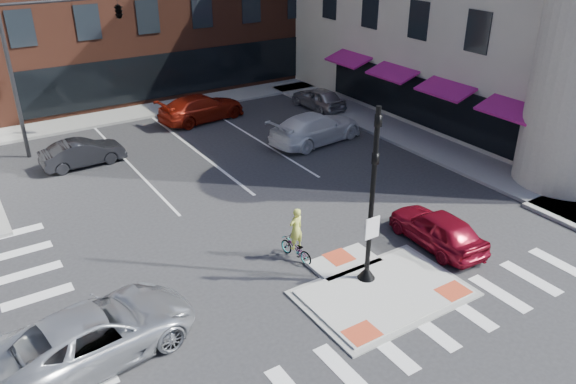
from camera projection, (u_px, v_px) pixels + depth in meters
ground at (374, 286)px, 18.58m from camera, size 120.00×120.00×0.00m
refuge_island at (379, 289)px, 18.36m from camera, size 5.40×4.65×0.13m
sidewalk_e at (405, 134)px, 31.31m from camera, size 3.00×24.00×0.15m
sidewalk_n at (189, 102)px, 36.61m from camera, size 26.00×3.00×0.15m
signal_pole at (371, 219)px, 17.83m from camera, size 0.60×0.60×5.98m
mast_arm_signal at (90, 24)px, 27.74m from camera, size 6.10×2.24×8.00m
silver_suv at (96, 334)px, 15.32m from camera, size 5.95×3.41×1.56m
red_sedan at (437, 228)px, 20.64m from camera, size 1.85×4.14×1.38m
white_pickup at (316, 128)px, 30.09m from camera, size 5.77×3.00×1.60m
bg_car_dark at (83, 153)px, 27.33m from camera, size 3.99×1.53×1.30m
bg_car_silver at (319, 98)px, 35.35m from camera, size 1.82×4.12×1.38m
bg_car_red at (202, 108)px, 33.33m from camera, size 5.56×2.86×1.54m
cyclist at (296, 242)px, 19.78m from camera, size 0.79×1.63×2.02m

